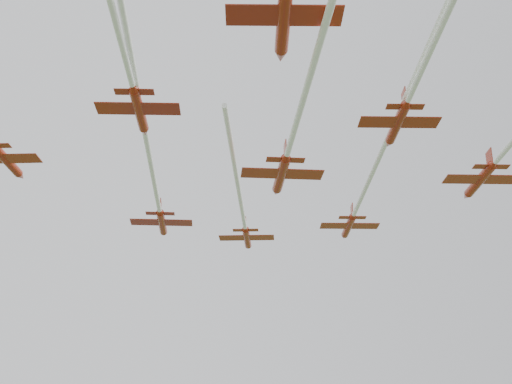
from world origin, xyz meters
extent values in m
cylinder|color=#9C2410|center=(0.01, 22.99, 63.20)|extent=(3.50, 8.46, 1.10)
cone|color=#9C2410|center=(1.49, 27.92, 63.20)|extent=(1.57, 2.04, 1.10)
cone|color=#9C2410|center=(-1.39, 18.34, 63.20)|extent=(1.30, 1.44, 1.00)
ellipsoid|color=black|center=(0.58, 24.90, 63.60)|extent=(0.68, 1.03, 0.32)
cube|color=#9C2410|center=(-0.22, 22.22, 62.95)|extent=(9.18, 5.02, 0.10)
cube|color=#9C2410|center=(-1.12, 19.25, 63.20)|extent=(4.18, 2.30, 0.08)
cube|color=#9C2410|center=(-1.06, 19.45, 64.30)|extent=(0.61, 1.75, 2.00)
cylinder|color=silver|center=(-7.22, -1.04, 63.15)|extent=(11.92, 37.90, 0.60)
cylinder|color=#9C2410|center=(-15.27, 10.32, 60.24)|extent=(2.59, 8.25, 1.06)
cone|color=#9C2410|center=(-14.34, 15.19, 60.24)|extent=(1.37, 1.90, 1.06)
cone|color=#9C2410|center=(-16.16, 5.73, 60.24)|extent=(1.17, 1.32, 0.96)
ellipsoid|color=black|center=(-14.91, 12.21, 60.63)|extent=(0.57, 0.98, 0.31)
cube|color=#9C2410|center=(-15.42, 9.56, 60.00)|extent=(8.80, 4.06, 0.10)
cube|color=#9C2410|center=(-15.98, 6.63, 60.24)|extent=(4.00, 1.86, 0.08)
cube|color=#9C2410|center=(-15.95, 6.82, 61.30)|extent=(0.42, 1.72, 1.93)
cylinder|color=silver|center=(-20.57, -17.20, 60.20)|extent=(9.19, 44.92, 0.58)
cylinder|color=#9C2410|center=(10.71, 5.83, 60.47)|extent=(2.81, 7.94, 1.02)
cone|color=#9C2410|center=(11.81, 10.51, 60.47)|extent=(1.38, 1.87, 1.02)
cone|color=#9C2410|center=(9.68, 1.44, 60.47)|extent=(1.16, 1.30, 0.93)
ellipsoid|color=black|center=(11.14, 7.65, 60.84)|extent=(0.58, 0.95, 0.30)
cube|color=#9C2410|center=(10.54, 5.11, 60.24)|extent=(8.54, 4.23, 0.09)
cube|color=#9C2410|center=(9.88, 2.30, 60.47)|extent=(3.88, 1.94, 0.07)
cube|color=#9C2410|center=(9.92, 2.48, 61.49)|extent=(0.47, 1.65, 1.86)
cylinder|color=silver|center=(3.44, -25.08, 60.42)|extent=(12.77, 52.16, 0.56)
cylinder|color=#9C2410|center=(-35.33, -2.87, 61.91)|extent=(3.43, 8.17, 1.06)
cone|color=#9C2410|center=(-33.87, 1.89, 61.91)|extent=(1.53, 1.98, 1.06)
ellipsoid|color=black|center=(-34.76, -1.02, 62.29)|extent=(0.66, 1.00, 0.31)
cube|color=#9C2410|center=(-35.55, -3.61, 61.66)|extent=(8.87, 4.90, 0.10)
cylinder|color=#9C2410|center=(-4.25, -11.08, 59.93)|extent=(2.70, 9.11, 1.17)
cone|color=#9C2410|center=(-3.31, -5.69, 59.93)|extent=(1.48, 2.09, 1.17)
cone|color=#9C2410|center=(-5.13, -16.16, 59.93)|extent=(1.27, 1.44, 1.06)
ellipsoid|color=black|center=(-3.89, -8.99, 60.35)|extent=(0.61, 1.07, 0.34)
cube|color=#9C2410|center=(-4.39, -11.92, 59.66)|extent=(9.69, 4.32, 0.11)
cube|color=#9C2410|center=(-4.96, -15.17, 59.93)|extent=(4.41, 1.98, 0.09)
cube|color=#9C2410|center=(-4.92, -14.96, 61.10)|extent=(0.43, 1.90, 2.13)
cylinder|color=silver|center=(-8.49, -35.48, 59.87)|extent=(7.14, 37.59, 0.64)
cylinder|color=#9C2410|center=(20.73, -12.50, 61.25)|extent=(3.09, 8.95, 1.15)
cone|color=#9C2410|center=(21.92, -7.22, 61.25)|extent=(1.54, 2.10, 1.15)
cone|color=#9C2410|center=(19.61, -17.46, 61.25)|extent=(1.30, 1.46, 1.05)
ellipsoid|color=black|center=(21.19, -10.45, 61.67)|extent=(0.65, 1.07, 0.34)
cube|color=#9C2410|center=(20.54, -13.31, 60.99)|extent=(9.61, 4.70, 0.10)
cube|color=#9C2410|center=(19.83, -16.49, 61.25)|extent=(4.37, 2.15, 0.08)
cube|color=#9C2410|center=(19.87, -16.28, 62.40)|extent=(0.52, 1.87, 2.10)
cylinder|color=#9C2410|center=(-21.77, -23.10, 59.77)|extent=(2.64, 7.62, 0.98)
cone|color=#9C2410|center=(-20.75, -18.62, 59.77)|extent=(1.31, 1.78, 0.98)
cone|color=#9C2410|center=(-22.73, -27.32, 59.77)|extent=(1.11, 1.24, 0.89)
ellipsoid|color=black|center=(-21.37, -21.36, 60.13)|extent=(0.55, 0.91, 0.29)
cube|color=#9C2410|center=(-21.93, -23.80, 59.55)|extent=(8.17, 4.01, 0.09)
cube|color=#9C2410|center=(-22.54, -26.49, 59.77)|extent=(3.72, 1.84, 0.07)
cube|color=#9C2410|center=(-22.50, -26.32, 60.75)|extent=(0.44, 1.59, 1.79)
cylinder|color=#9C2410|center=(2.96, -26.87, 59.64)|extent=(2.67, 7.53, 0.97)
cone|color=#9C2410|center=(4.00, -22.44, 59.64)|extent=(1.31, 1.77, 0.97)
cone|color=#9C2410|center=(1.97, -31.03, 59.64)|extent=(1.10, 1.23, 0.88)
ellipsoid|color=black|center=(3.36, -25.15, 59.99)|extent=(0.55, 0.90, 0.28)
cube|color=#9C2410|center=(2.80, -27.56, 59.42)|extent=(8.09, 4.02, 0.09)
cube|color=#9C2410|center=(2.17, -30.22, 59.64)|extent=(3.68, 1.84, 0.07)
cube|color=#9C2410|center=(2.21, -30.05, 60.61)|extent=(0.45, 1.57, 1.77)
cylinder|color=#9C2410|center=(-12.25, -39.07, 60.80)|extent=(3.17, 8.73, 1.13)
cone|color=#9C2410|center=(-10.99, -33.95, 60.80)|extent=(1.54, 2.06, 1.13)
ellipsoid|color=black|center=(-11.76, -37.08, 61.21)|extent=(0.65, 1.05, 0.33)
cube|color=#9C2410|center=(-12.44, -39.87, 60.54)|extent=(9.40, 4.74, 0.10)
camera|label=1|loc=(-25.99, -83.71, 27.93)|focal=50.00mm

